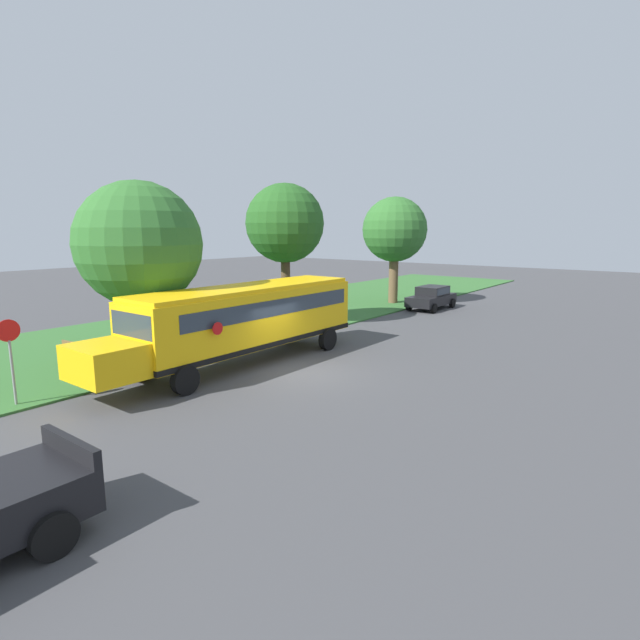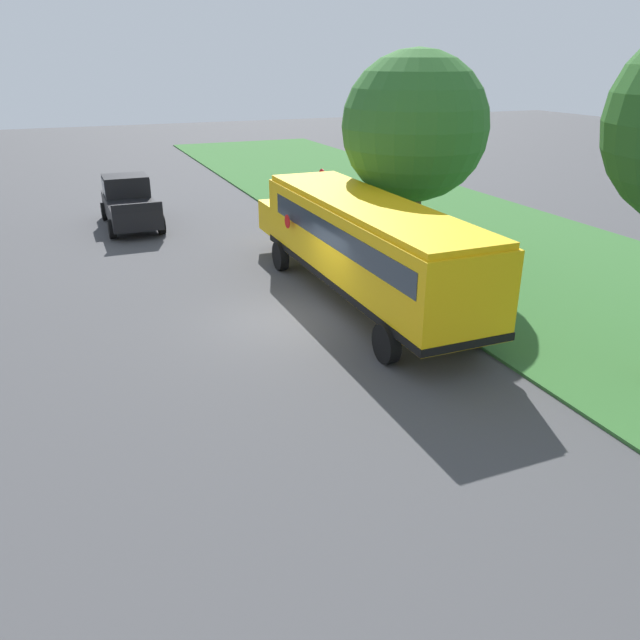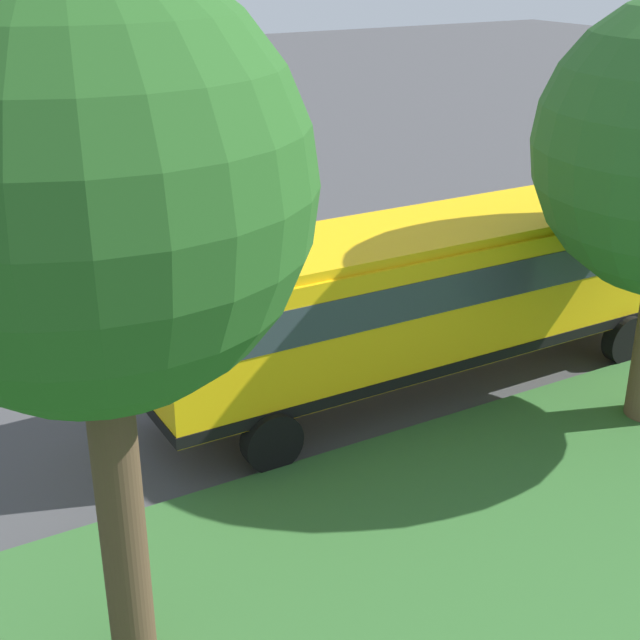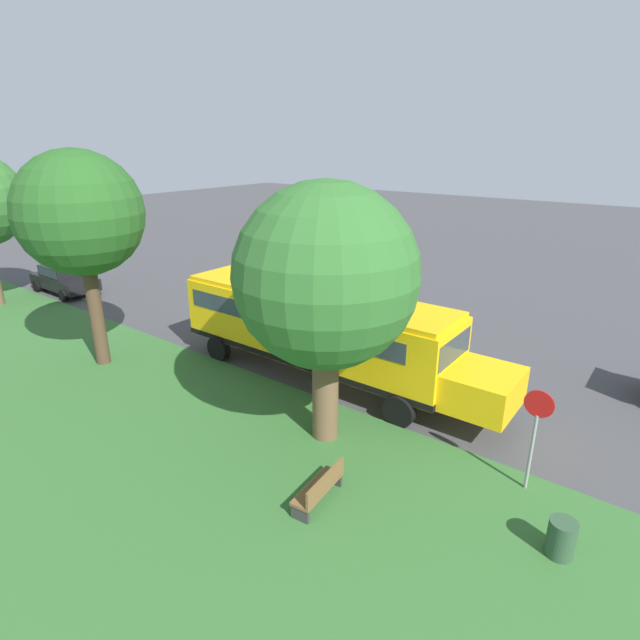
% 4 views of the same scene
% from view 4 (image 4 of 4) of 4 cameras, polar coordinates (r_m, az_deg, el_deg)
% --- Properties ---
extents(ground_plane, '(120.00, 120.00, 0.00)m').
position_cam_4_polar(ground_plane, '(20.50, 3.35, -3.45)').
color(ground_plane, '#424244').
extents(grass_verge, '(12.00, 80.00, 0.08)m').
position_cam_4_polar(grass_verge, '(14.33, -20.50, -15.89)').
color(grass_verge, '#33662D').
rests_on(grass_verge, ground).
extents(school_bus, '(2.84, 12.42, 3.16)m').
position_cam_4_polar(school_bus, '(17.53, -0.04, -0.78)').
color(school_bus, yellow).
rests_on(school_bus, ground).
extents(car_black_nearest, '(2.02, 4.40, 1.56)m').
position_cam_4_polar(car_black_nearest, '(31.39, -27.23, 4.36)').
color(car_black_nearest, black).
rests_on(car_black_nearest, ground).
extents(oak_tree_beside_bus, '(4.87, 4.87, 7.26)m').
position_cam_4_polar(oak_tree_beside_bus, '(12.99, 0.47, 5.07)').
color(oak_tree_beside_bus, brown).
rests_on(oak_tree_beside_bus, ground).
extents(oak_tree_roadside_mid, '(4.34, 4.34, 7.89)m').
position_cam_4_polar(oak_tree_roadside_mid, '(19.59, -25.68, 10.61)').
color(oak_tree_roadside_mid, '#4C3826').
rests_on(oak_tree_roadside_mid, ground).
extents(stop_sign, '(0.08, 0.68, 2.74)m').
position_cam_4_polar(stop_sign, '(12.99, 23.35, -11.37)').
color(stop_sign, gray).
rests_on(stop_sign, ground).
extents(park_bench, '(1.64, 0.65, 0.92)m').
position_cam_4_polar(park_bench, '(12.27, 0.00, -18.66)').
color(park_bench, brown).
rests_on(park_bench, ground).
extents(trash_bin, '(0.56, 0.56, 0.90)m').
position_cam_4_polar(trash_bin, '(12.14, 25.82, -21.67)').
color(trash_bin, '#2D4C33').
rests_on(trash_bin, ground).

